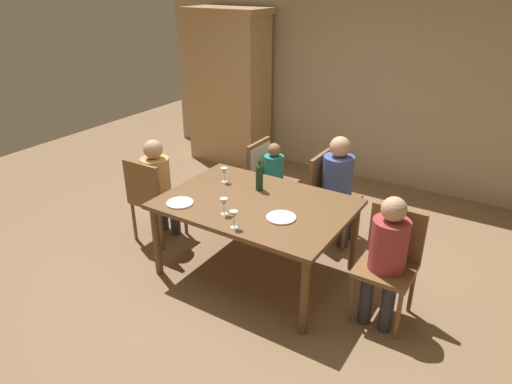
{
  "coord_description": "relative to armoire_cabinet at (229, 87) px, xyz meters",
  "views": [
    {
      "loc": [
        1.96,
        -3.11,
        2.57
      ],
      "look_at": [
        0.0,
        0.0,
        0.84
      ],
      "focal_mm": 32.36,
      "sensor_mm": 36.0,
      "label": 1
    }
  ],
  "objects": [
    {
      "name": "wine_bottle_tall_green",
      "position": [
        1.82,
        -2.09,
        -0.23
      ],
      "size": [
        0.07,
        0.07,
        0.3
      ],
      "color": "#19381E",
      "rests_on": "dining_table"
    },
    {
      "name": "ground_plane",
      "position": [
        1.93,
        -2.33,
        -1.1
      ],
      "size": [
        10.0,
        10.0,
        0.0
      ],
      "primitive_type": "plane",
      "color": "#846647"
    },
    {
      "name": "person_man_guest",
      "position": [
        0.72,
        -2.31,
        -0.46
      ],
      "size": [
        0.29,
        0.33,
        1.1
      ],
      "color": "#33333D",
      "rests_on": "ground_plane"
    },
    {
      "name": "wine_glass_near_right",
      "position": [
        2.02,
        -2.81,
        -0.25
      ],
      "size": [
        0.07,
        0.07,
        0.15
      ],
      "color": "silver",
      "rests_on": "dining_table"
    },
    {
      "name": "armoire_cabinet",
      "position": [
        0.0,
        0.0,
        0.0
      ],
      "size": [
        1.18,
        0.62,
        2.18
      ],
      "color": "tan",
      "rests_on": "ground_plane"
    },
    {
      "name": "chair_left_end",
      "position": [
        0.72,
        -2.42,
        -0.56
      ],
      "size": [
        0.44,
        0.44,
        0.92
      ],
      "color": "brown",
      "rests_on": "ground_plane"
    },
    {
      "name": "dinner_plate_host",
      "position": [
        2.27,
        -2.48,
        -0.35
      ],
      "size": [
        0.25,
        0.25,
        0.01
      ],
      "primitive_type": "cylinder",
      "color": "silver",
      "rests_on": "dining_table"
    },
    {
      "name": "dinner_plate_guest_left",
      "position": [
        1.37,
        -2.72,
        -0.35
      ],
      "size": [
        0.24,
        0.24,
        0.01
      ],
      "primitive_type": "cylinder",
      "color": "white",
      "rests_on": "dining_table"
    },
    {
      "name": "chair_right_end",
      "position": [
        3.14,
        -2.25,
        -0.56
      ],
      "size": [
        0.44,
        0.44,
        0.92
      ],
      "rotation": [
        0.0,
        0.0,
        3.14
      ],
      "color": "brown",
      "rests_on": "ground_plane"
    },
    {
      "name": "person_woman_host",
      "position": [
        2.33,
        -1.37,
        -0.44
      ],
      "size": [
        0.36,
        0.31,
        1.14
      ],
      "rotation": [
        0.0,
        0.0,
        -1.57
      ],
      "color": "#33333D",
      "rests_on": "ground_plane"
    },
    {
      "name": "chair_far_right",
      "position": [
        2.22,
        -1.37,
        -0.56
      ],
      "size": [
        0.44,
        0.44,
        0.92
      ],
      "rotation": [
        0.0,
        0.0,
        -1.57
      ],
      "color": "brown",
      "rests_on": "ground_plane"
    },
    {
      "name": "rear_room_partition",
      "position": [
        1.93,
        0.45,
        0.25
      ],
      "size": [
        6.4,
        0.12,
        2.7
      ],
      "primitive_type": "cube",
      "color": "tan",
      "rests_on": "ground_plane"
    },
    {
      "name": "wine_glass_centre",
      "position": [
        1.43,
        -2.12,
        -0.25
      ],
      "size": [
        0.07,
        0.07,
        0.15
      ],
      "color": "silver",
      "rests_on": "dining_table"
    },
    {
      "name": "person_man_bearded",
      "position": [
        3.14,
        -2.36,
        -0.46
      ],
      "size": [
        0.29,
        0.33,
        1.1
      ],
      "rotation": [
        0.0,
        0.0,
        3.14
      ],
      "color": "#33333D",
      "rests_on": "ground_plane"
    },
    {
      "name": "handbag",
      "position": [
        1.91,
        -1.37,
        -0.99
      ],
      "size": [
        0.17,
        0.3,
        0.22
      ],
      "primitive_type": "cube",
      "rotation": [
        0.0,
        0.0,
        -1.76
      ],
      "color": "brown",
      "rests_on": "ground_plane"
    },
    {
      "name": "wine_glass_near_left",
      "position": [
        1.82,
        -2.67,
        -0.25
      ],
      "size": [
        0.07,
        0.07,
        0.15
      ],
      "color": "silver",
      "rests_on": "dining_table"
    },
    {
      "name": "dining_table",
      "position": [
        1.93,
        -2.33,
        -0.44
      ],
      "size": [
        1.66,
        1.17,
        0.74
      ],
      "color": "brown",
      "rests_on": "ground_plane"
    },
    {
      "name": "chair_far_left",
      "position": [
        1.43,
        -1.37,
        -0.5
      ],
      "size": [
        0.46,
        0.44,
        0.92
      ],
      "rotation": [
        0.0,
        0.0,
        -1.57
      ],
      "color": "brown",
      "rests_on": "ground_plane"
    },
    {
      "name": "person_child_small",
      "position": [
        1.58,
        -1.37,
        -0.54
      ],
      "size": [
        0.25,
        0.22,
        0.94
      ],
      "rotation": [
        0.0,
        0.0,
        -1.57
      ],
      "color": "#33333D",
      "rests_on": "ground_plane"
    }
  ]
}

